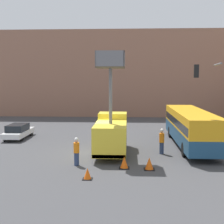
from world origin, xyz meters
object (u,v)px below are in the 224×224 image
(traffic_light_pole, at_px, (224,95))
(traffic_cone_near_truck, at_px, (149,164))
(traffic_cone_far_side, at_px, (124,163))
(city_bus, at_px, (190,125))
(road_worker_directing, at_px, (162,141))
(traffic_cone_mid_road, at_px, (87,174))
(road_worker_near_truck, at_px, (76,151))
(parked_car_curbside, at_px, (18,131))
(utility_truck, at_px, (111,132))

(traffic_light_pole, xyz_separation_m, traffic_cone_near_truck, (-5.15, -2.44, -4.22))
(traffic_cone_near_truck, height_order, traffic_cone_far_side, traffic_cone_near_truck)
(city_bus, xyz_separation_m, traffic_light_pole, (1.24, -4.77, 2.82))
(road_worker_directing, height_order, traffic_cone_mid_road, road_worker_directing)
(road_worker_near_truck, distance_m, parked_car_curbside, 11.49)
(traffic_light_pole, xyz_separation_m, parked_car_curbside, (-16.95, 7.29, -3.88))
(utility_truck, bearing_deg, city_bus, 25.68)
(road_worker_directing, distance_m, traffic_cone_near_truck, 4.40)
(traffic_cone_near_truck, relative_size, parked_car_curbside, 0.17)
(traffic_cone_far_side, bearing_deg, road_worker_directing, 55.14)
(traffic_cone_far_side, relative_size, parked_car_curbside, 0.16)
(road_worker_near_truck, height_order, traffic_cone_near_truck, road_worker_near_truck)
(traffic_cone_near_truck, bearing_deg, traffic_cone_mid_road, -150.05)
(road_worker_near_truck, bearing_deg, city_bus, -114.15)
(utility_truck, height_order, traffic_light_pole, utility_truck)
(traffic_light_pole, distance_m, traffic_cone_mid_road, 10.75)
(city_bus, relative_size, parked_car_curbside, 2.69)
(utility_truck, height_order, city_bus, utility_truck)
(road_worker_near_truck, distance_m, traffic_cone_mid_road, 3.04)
(traffic_cone_near_truck, xyz_separation_m, traffic_cone_far_side, (-1.57, 0.21, -0.01))
(utility_truck, xyz_separation_m, city_bus, (6.50, 3.13, 0.10))
(road_worker_directing, bearing_deg, traffic_cone_far_side, 11.47)
(city_bus, bearing_deg, traffic_cone_far_side, 138.66)
(traffic_light_pole, xyz_separation_m, traffic_cone_mid_road, (-8.77, -4.52, -4.28))
(parked_car_curbside, bearing_deg, traffic_cone_mid_road, -55.28)
(traffic_light_pole, bearing_deg, traffic_cone_far_side, -161.67)
(traffic_light_pole, distance_m, road_worker_directing, 5.63)
(traffic_cone_near_truck, xyz_separation_m, parked_car_curbside, (-11.79, 9.73, 0.34))
(city_bus, height_order, road_worker_near_truck, city_bus)
(traffic_light_pole, bearing_deg, traffic_cone_near_truck, -154.68)
(traffic_cone_mid_road, relative_size, traffic_cone_far_side, 0.85)
(parked_car_curbside, bearing_deg, road_worker_near_truck, -51.81)
(road_worker_near_truck, distance_m, road_worker_directing, 6.85)
(utility_truck, xyz_separation_m, traffic_light_pole, (7.75, -1.64, 2.92))
(traffic_light_pole, relative_size, traffic_cone_mid_road, 10.81)
(traffic_cone_near_truck, distance_m, parked_car_curbside, 15.29)
(traffic_light_pole, xyz_separation_m, road_worker_near_truck, (-9.84, -1.74, -3.65))
(traffic_light_pole, height_order, road_worker_directing, traffic_light_pole)
(road_worker_directing, bearing_deg, utility_truck, -42.00)
(utility_truck, height_order, road_worker_near_truck, utility_truck)
(utility_truck, height_order, traffic_cone_mid_road, utility_truck)
(traffic_cone_mid_road, distance_m, traffic_cone_far_side, 3.07)
(utility_truck, height_order, traffic_cone_near_truck, utility_truck)
(city_bus, distance_m, parked_car_curbside, 15.94)
(traffic_cone_mid_road, bearing_deg, parked_car_curbside, 124.72)
(city_bus, bearing_deg, utility_truck, 112.41)
(utility_truck, distance_m, road_worker_directing, 3.86)
(road_worker_directing, distance_m, traffic_cone_far_side, 4.89)
(traffic_light_pole, relative_size, road_worker_near_truck, 3.73)
(utility_truck, distance_m, traffic_cone_near_truck, 5.00)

